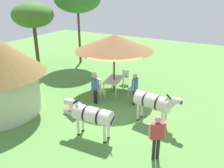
% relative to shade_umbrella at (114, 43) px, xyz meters
% --- Properties ---
extents(ground_plane, '(36.00, 36.00, 0.00)m').
position_rel_shade_umbrella_xyz_m(ground_plane, '(-1.96, -0.90, -2.88)').
color(ground_plane, '#578C40').
extents(shade_umbrella, '(4.36, 4.36, 3.32)m').
position_rel_shade_umbrella_xyz_m(shade_umbrella, '(0.00, 0.00, 0.00)').
color(shade_umbrella, '#55331F').
rests_on(shade_umbrella, ground_plane).
extents(patio_dining_table, '(1.72, 1.10, 0.74)m').
position_rel_shade_umbrella_xyz_m(patio_dining_table, '(-0.00, -0.00, -2.22)').
color(patio_dining_table, white).
rests_on(patio_dining_table, ground_plane).
extents(patio_chair_near_lawn, '(0.43, 0.45, 0.90)m').
position_rel_shade_umbrella_xyz_m(patio_chair_near_lawn, '(1.33, -0.03, -2.36)').
color(patio_chair_near_lawn, white).
rests_on(patio_chair_near_lawn, ground_plane).
extents(patio_chair_near_hut, '(0.46, 0.44, 0.90)m').
position_rel_shade_umbrella_xyz_m(patio_chair_near_hut, '(0.05, 1.33, -2.36)').
color(patio_chair_near_hut, silver).
rests_on(patio_chair_near_hut, ground_plane).
extents(patio_chair_west_end, '(0.48, 0.50, 0.90)m').
position_rel_shade_umbrella_xyz_m(patio_chair_west_end, '(-1.32, 0.19, -2.36)').
color(patio_chair_west_end, white).
rests_on(patio_chair_west_end, ground_plane).
extents(patio_chair_east_end, '(0.47, 0.45, 0.90)m').
position_rel_shade_umbrella_xyz_m(patio_chair_east_end, '(-0.10, -1.33, -2.36)').
color(patio_chair_east_end, silver).
rests_on(patio_chair_east_end, ground_plane).
extents(guest_beside_umbrella, '(0.59, 0.26, 1.66)m').
position_rel_shade_umbrella_xyz_m(guest_beside_umbrella, '(-0.98, -1.75, -1.89)').
color(guest_beside_umbrella, black).
rests_on(guest_beside_umbrella, ground_plane).
extents(guest_behind_table, '(0.35, 0.54, 1.61)m').
position_rel_shade_umbrella_xyz_m(guest_behind_table, '(-1.92, 0.04, -1.92)').
color(guest_behind_table, black).
rests_on(guest_behind_table, ground_plane).
extents(standing_watcher, '(0.46, 0.49, 1.72)m').
position_rel_shade_umbrella_xyz_m(standing_watcher, '(-4.57, -4.22, -1.85)').
color(standing_watcher, black).
rests_on(standing_watcher, ground_plane).
extents(striped_lounge_chair, '(0.66, 0.89, 0.62)m').
position_rel_shade_umbrella_xyz_m(striped_lounge_chair, '(-3.37, 0.41, -2.63)').
color(striped_lounge_chair, '#D0464A').
rests_on(striped_lounge_chair, ground_plane).
extents(zebra_nearest_camera, '(0.73, 2.29, 1.52)m').
position_rel_shade_umbrella_xyz_m(zebra_nearest_camera, '(-4.51, -1.48, -1.90)').
color(zebra_nearest_camera, silver).
rests_on(zebra_nearest_camera, ground_plane).
extents(zebra_by_umbrella, '(0.84, 2.26, 1.58)m').
position_rel_shade_umbrella_xyz_m(zebra_by_umbrella, '(-2.31, -3.25, -1.84)').
color(zebra_by_umbrella, silver).
rests_on(zebra_by_umbrella, ground_plane).
extents(acacia_tree_behind_hut, '(2.93, 2.93, 4.75)m').
position_rel_shade_umbrella_xyz_m(acacia_tree_behind_hut, '(1.12, 7.21, 0.96)').
color(acacia_tree_behind_hut, '#4C3625').
rests_on(acacia_tree_behind_hut, ground_plane).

